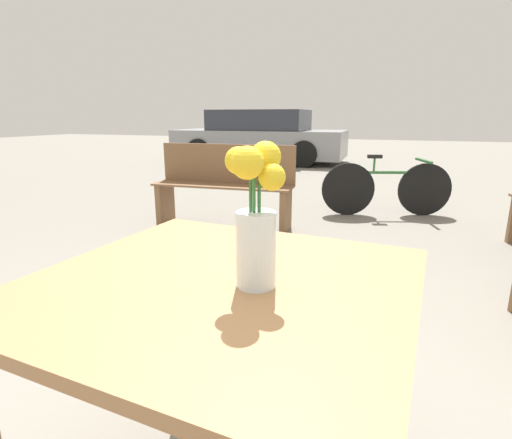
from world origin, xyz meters
The scene contains 5 objects.
table_front centered at (0.00, 0.00, 0.65)m, with size 0.95×0.92×0.76m.
flower_vase centered at (0.09, -0.01, 0.91)m, with size 0.13×0.14×0.33m.
bench_near centered at (-1.33, 2.98, 0.45)m, with size 1.48×0.45×0.85m.
bicycle centered at (0.27, 4.02, 0.32)m, with size 1.43×0.58×0.71m.
parked_car centered at (-2.98, 8.86, 0.61)m, with size 4.26×1.85×1.28m.
Camera 1 is at (0.38, -0.81, 1.13)m, focal length 28.00 mm.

